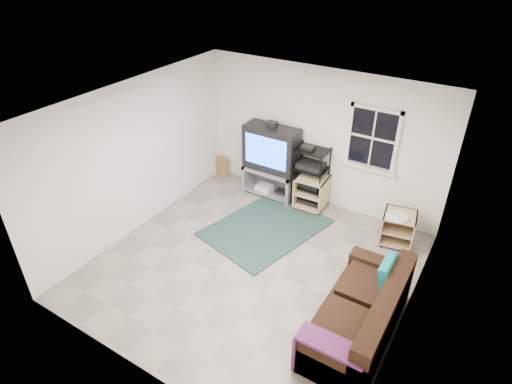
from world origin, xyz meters
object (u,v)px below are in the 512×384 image
Objects in this scene: side_table_left at (313,190)px; sofa at (361,316)px; av_rack at (310,181)px; side_table_right at (398,225)px; tv_unit at (272,156)px.

sofa is (1.84, -2.46, -0.03)m from side_table_left.
av_rack is 1.89× the size of side_table_left.
side_table_left reaches higher than side_table_right.
tv_unit is 1.02m from side_table_left.
tv_unit is 0.87m from av_rack.
tv_unit is at bearing 174.98° from side_table_right.
sofa reaches higher than side_table_left.
tv_unit is 2.58× the size of side_table_right.
sofa is at bearing -53.12° from side_table_left.
tv_unit reaches higher than av_rack.
sofa is at bearing -52.13° from av_rack.
tv_unit reaches higher than side_table_left.
side_table_right is at bearing -8.71° from av_rack.
av_rack is (0.81, 0.04, -0.32)m from tv_unit.
av_rack reaches higher than side_table_left.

